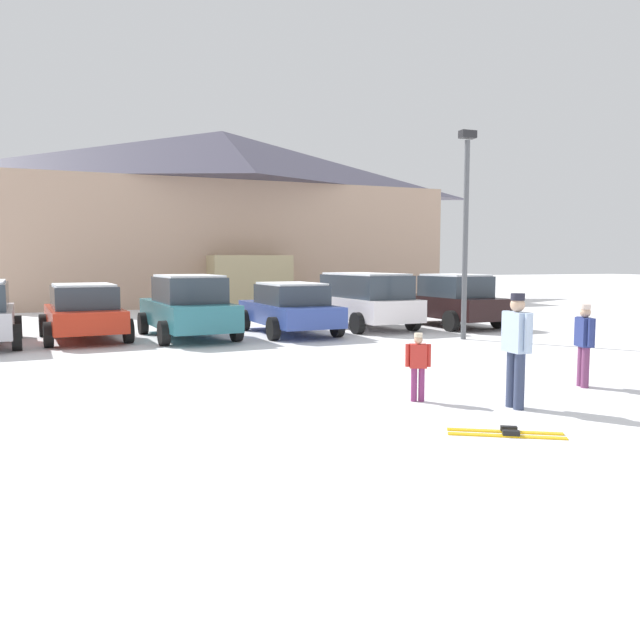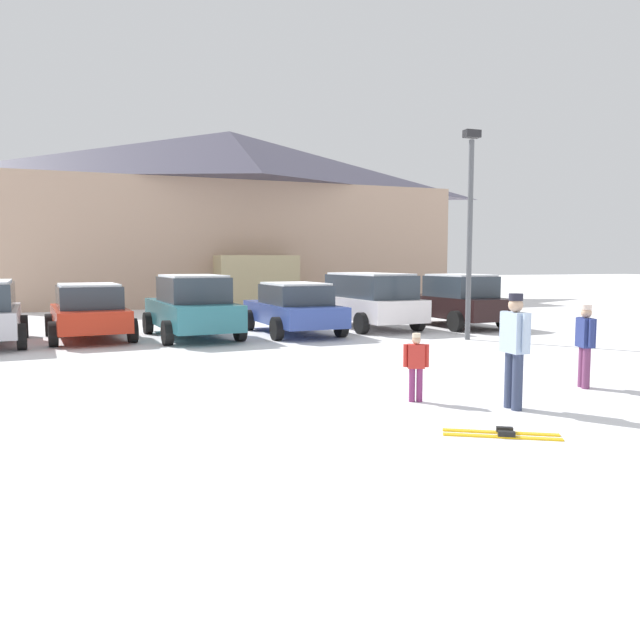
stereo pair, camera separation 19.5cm
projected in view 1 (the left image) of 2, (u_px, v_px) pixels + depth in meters
The scene contains 11 objects.
ski_lodge at pixel (223, 216), 32.87m from camera, with size 22.01×11.03×8.91m.
parked_red_sedan at pixel (84, 311), 16.84m from camera, with size 2.46×4.22×1.53m.
parked_teal_hatchback at pixel (188, 307), 17.27m from camera, with size 2.48×4.67×1.76m.
parked_blue_hatchback at pixel (289, 308), 18.27m from camera, with size 2.32×4.45×1.51m.
parked_white_suv at pixel (364, 299), 19.80m from camera, with size 2.44×4.54×1.76m.
parked_black_sedan at pixel (452, 300), 20.34m from camera, with size 2.30×4.20×1.71m.
skier_adult_in_blue_parka at pixel (516, 344), 8.96m from camera, with size 0.24×0.62×1.67m.
skier_teen_in_navy_coat at pixel (584, 340), 10.50m from camera, with size 0.29×0.50×1.41m.
skier_child_in_red_jacket at pixel (418, 363), 9.43m from camera, with size 0.37×0.23×1.05m.
pair_of_skis at pixel (507, 433), 7.66m from camera, with size 1.37×0.94×0.08m.
lamp_post at pixel (466, 223), 16.77m from camera, with size 0.44×0.24×5.59m.
Camera 1 is at (-4.23, -3.06, 2.12)m, focal length 35.00 mm.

